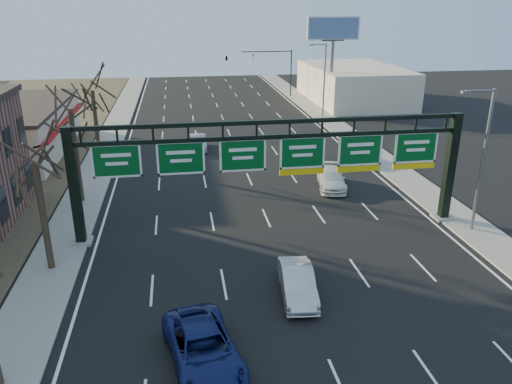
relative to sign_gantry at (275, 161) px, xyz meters
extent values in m
plane|color=black|center=(-0.16, -8.00, -4.63)|extent=(160.00, 160.00, 0.00)
cube|color=gray|center=(-12.96, 12.00, -4.57)|extent=(3.00, 120.00, 0.12)
cube|color=gray|center=(12.64, 12.00, -4.57)|extent=(3.00, 120.00, 0.12)
cube|color=white|center=(-0.16, 12.00, -4.62)|extent=(21.60, 120.00, 0.01)
cube|color=black|center=(-11.86, 0.00, -1.03)|extent=(0.55, 0.55, 7.20)
cube|color=gray|center=(-11.86, 0.00, -4.53)|extent=(1.20, 1.20, 0.20)
cube|color=black|center=(11.54, 0.00, -1.03)|extent=(0.55, 0.55, 7.20)
cube|color=gray|center=(11.54, 0.00, -4.53)|extent=(1.20, 1.20, 0.20)
cube|color=black|center=(-0.16, 0.00, 2.42)|extent=(23.40, 0.25, 0.25)
cube|color=black|center=(-0.16, 0.00, 1.52)|extent=(23.40, 0.25, 0.25)
cube|color=#054A1B|center=(-9.33, 0.00, 0.47)|extent=(2.80, 0.10, 2.00)
cube|color=#054A1B|center=(-5.66, 0.00, 0.47)|extent=(2.80, 0.10, 2.00)
cube|color=#054A1B|center=(-1.99, 0.00, 0.47)|extent=(2.80, 0.10, 2.00)
cube|color=#054A1B|center=(1.67, 0.00, 0.47)|extent=(2.80, 0.10, 2.00)
cube|color=yellow|center=(1.67, 0.00, -0.75)|extent=(2.80, 0.10, 0.40)
cube|color=#054A1B|center=(5.34, 0.00, 0.47)|extent=(2.80, 0.10, 2.00)
cube|color=yellow|center=(5.34, 0.00, -0.75)|extent=(2.80, 0.10, 0.40)
cube|color=#054A1B|center=(9.01, 0.00, 0.47)|extent=(2.80, 0.10, 2.00)
cube|color=yellow|center=(9.01, 0.00, -0.75)|extent=(2.80, 0.10, 0.40)
cube|color=beige|center=(-21.66, 21.00, -2.43)|extent=(10.00, 18.00, 4.40)
cube|color=#332B26|center=(-21.66, 21.00, -0.08)|extent=(10.40, 18.40, 0.30)
cube|color=#A51013|center=(-16.56, 21.00, -1.63)|extent=(1.20, 18.00, 0.40)
cube|color=beige|center=(19.84, 42.00, -2.13)|extent=(12.00, 20.00, 5.00)
cylinder|color=#2C2318|center=(-12.96, -3.00, -1.47)|extent=(0.36, 0.36, 6.08)
cylinder|color=#2C2318|center=(-12.96, 7.00, -1.09)|extent=(0.36, 0.36, 6.84)
cylinder|color=#2C2318|center=(-12.96, 17.00, -1.28)|extent=(0.36, 0.36, 6.46)
cylinder|color=slate|center=(12.44, -2.00, -0.01)|extent=(0.20, 0.20, 9.00)
cylinder|color=slate|center=(11.54, -2.00, 4.39)|extent=(1.80, 0.12, 0.12)
cube|color=slate|center=(10.64, -2.00, 4.34)|extent=(0.50, 0.22, 0.15)
cylinder|color=slate|center=(12.44, 32.00, -0.01)|extent=(0.20, 0.20, 9.00)
cylinder|color=slate|center=(11.54, 32.00, 4.39)|extent=(1.80, 0.12, 0.12)
cube|color=slate|center=(10.64, 32.00, 4.34)|extent=(0.50, 0.22, 0.15)
cylinder|color=slate|center=(14.84, 37.00, -0.13)|extent=(0.50, 0.50, 9.00)
cube|color=slate|center=(14.84, 37.00, 4.37)|extent=(3.00, 0.30, 0.20)
cube|color=white|center=(14.84, 37.00, 5.87)|extent=(7.00, 0.30, 3.00)
cube|color=#4C6599|center=(14.84, 36.80, 5.87)|extent=(6.60, 0.05, 2.60)
cylinder|color=black|center=(11.64, 47.00, -1.13)|extent=(0.18, 0.18, 7.00)
cylinder|color=black|center=(7.84, 47.00, 2.17)|extent=(7.60, 0.14, 0.14)
imported|color=black|center=(5.84, 47.00, 1.37)|extent=(0.20, 0.20, 1.00)
imported|color=black|center=(1.84, 47.00, 1.37)|extent=(0.54, 0.54, 1.62)
imported|color=navy|center=(-5.21, -12.00, -3.86)|extent=(3.52, 5.93, 1.55)
imported|color=#B8B7BC|center=(-0.33, -7.67, -3.90)|extent=(1.96, 4.57, 1.46)
imported|color=white|center=(5.92, 7.06, -3.91)|extent=(2.92, 5.24, 1.44)
imported|color=#3F4244|center=(10.27, 12.84, -3.93)|extent=(2.32, 4.33, 1.40)
imported|color=#A4A3A8|center=(-3.87, 19.58, -3.92)|extent=(1.52, 4.32, 1.42)
camera|label=1|loc=(-5.68, -28.41, 9.01)|focal=35.00mm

